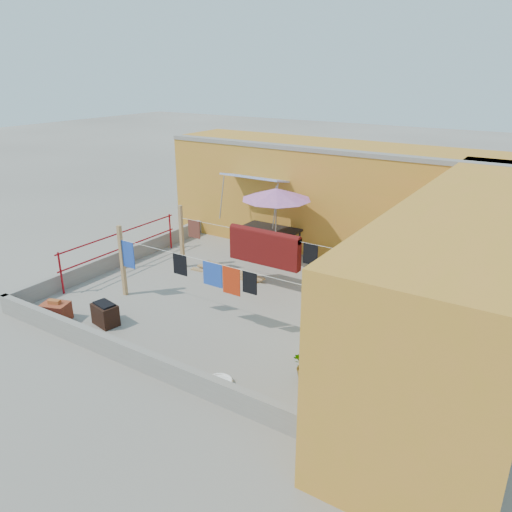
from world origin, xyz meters
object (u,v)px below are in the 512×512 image
(water_jug_a, at_px, (386,309))
(water_jug_b, at_px, (353,299))
(patio_umbrella, at_px, (276,194))
(brazier, at_px, (105,314))
(white_basin, at_px, (219,382))
(brick_stack, at_px, (56,312))
(outdoor_table, at_px, (273,229))
(green_hose, at_px, (351,275))
(plant_back_a, at_px, (373,261))

(water_jug_a, bearing_deg, water_jug_b, 175.35)
(patio_umbrella, distance_m, brazier, 5.54)
(white_basin, bearing_deg, brick_stack, -179.60)
(outdoor_table, relative_size, green_hose, 3.46)
(brazier, bearing_deg, water_jug_b, 42.39)
(patio_umbrella, distance_m, water_jug_a, 4.36)
(white_basin, relative_size, water_jug_a, 1.53)
(green_hose, distance_m, plant_back_a, 0.72)
(brick_stack, relative_size, green_hose, 1.36)
(water_jug_b, xyz_separation_m, green_hose, (-0.75, 1.65, -0.13))
(water_jug_b, relative_size, plant_back_a, 0.47)
(brick_stack, distance_m, brazier, 1.17)
(patio_umbrella, xyz_separation_m, water_jug_a, (3.70, -1.28, -1.93))
(brazier, height_order, green_hose, brazier)
(water_jug_a, bearing_deg, patio_umbrella, 160.99)
(patio_umbrella, bearing_deg, water_jug_b, -22.77)
(water_jug_a, bearing_deg, plant_back_a, 117.61)
(patio_umbrella, height_order, brick_stack, patio_umbrella)
(water_jug_b, distance_m, plant_back_a, 2.11)
(brazier, height_order, water_jug_a, brazier)
(patio_umbrella, relative_size, plant_back_a, 2.93)
(brazier, xyz_separation_m, plant_back_a, (3.92, 5.93, 0.14))
(brick_stack, bearing_deg, plant_back_a, 52.04)
(brazier, bearing_deg, water_jug_a, 36.90)
(white_basin, height_order, green_hose, white_basin)
(white_basin, bearing_deg, outdoor_table, 113.06)
(brick_stack, bearing_deg, outdoor_table, 74.32)
(white_basin, distance_m, plant_back_a, 6.40)
(water_jug_b, height_order, plant_back_a, plant_back_a)
(brazier, distance_m, white_basin, 3.47)
(water_jug_b, bearing_deg, plant_back_a, 98.18)
(brazier, bearing_deg, brick_stack, -156.17)
(brazier, height_order, water_jug_b, brazier)
(brick_stack, distance_m, water_jug_a, 7.45)
(water_jug_a, bearing_deg, brick_stack, -145.14)
(brazier, bearing_deg, outdoor_table, 83.03)
(outdoor_table, xyz_separation_m, white_basin, (2.71, -6.37, -0.69))
(patio_umbrella, height_order, water_jug_b, patio_umbrella)
(brick_stack, bearing_deg, water_jug_a, 34.86)
(brick_stack, xyz_separation_m, water_jug_a, (6.11, 4.26, -0.07))
(brick_stack, xyz_separation_m, white_basin, (4.51, 0.03, -0.17))
(white_basin, bearing_deg, plant_back_a, 85.64)
(patio_umbrella, distance_m, brick_stack, 6.32)
(brazier, xyz_separation_m, green_hose, (3.47, 5.50, -0.22))
(brazier, xyz_separation_m, water_jug_b, (4.22, 3.85, -0.09))
(outdoor_table, bearing_deg, white_basin, -66.94)
(patio_umbrella, height_order, outdoor_table, patio_umbrella)
(brick_stack, height_order, water_jug_b, brick_stack)
(outdoor_table, distance_m, plant_back_a, 3.21)
(brick_stack, relative_size, water_jug_a, 2.11)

